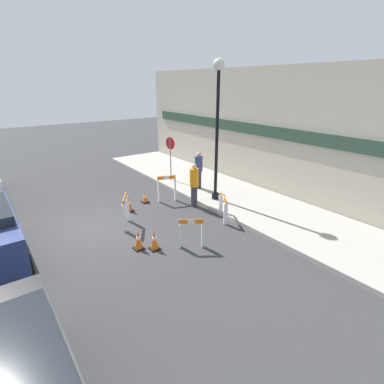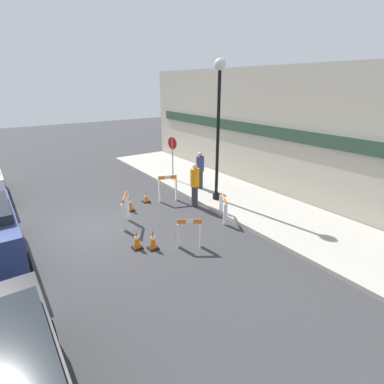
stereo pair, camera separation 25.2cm
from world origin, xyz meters
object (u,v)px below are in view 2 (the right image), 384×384
(streetlamp_post, at_px, (219,114))
(person_worker, at_px, (195,184))
(person_pedestrian, at_px, (200,169))
(stop_sign, at_px, (172,152))

(streetlamp_post, relative_size, person_worker, 3.05)
(streetlamp_post, xyz_separation_m, person_pedestrian, (-1.52, 0.26, -2.61))
(stop_sign, relative_size, person_worker, 1.20)
(streetlamp_post, height_order, person_worker, streetlamp_post)
(person_worker, relative_size, person_pedestrian, 1.05)
(stop_sign, relative_size, person_pedestrian, 1.26)
(streetlamp_post, relative_size, stop_sign, 2.54)
(stop_sign, distance_m, person_worker, 3.38)
(streetlamp_post, height_order, stop_sign, streetlamp_post)
(streetlamp_post, distance_m, stop_sign, 3.94)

